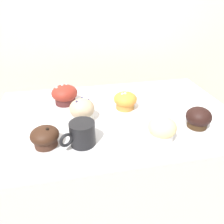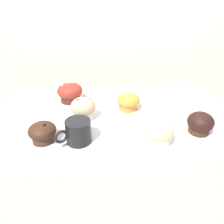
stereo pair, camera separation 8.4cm
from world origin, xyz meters
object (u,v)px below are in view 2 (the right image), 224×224
object	(u,v)px
muffin_back_left	(159,133)
muffin_back_right	(70,92)
coffee_cup	(78,131)
muffin_front_center	(83,109)
muffin_front_left	(128,101)
muffin_back_center	(43,132)
muffin_front_right	(200,123)

from	to	relation	value
muffin_back_left	muffin_back_right	bearing A→B (deg)	132.94
coffee_cup	muffin_front_center	bearing A→B (deg)	84.96
coffee_cup	muffin_front_left	bearing A→B (deg)	46.59
muffin_back_left	muffin_back_right	distance (m)	0.47
muffin_front_center	muffin_back_center	xyz separation A→B (m)	(-0.13, -0.14, -0.01)
muffin_front_right	coffee_cup	bearing A→B (deg)	-177.49
muffin_front_center	muffin_front_right	xyz separation A→B (m)	(0.42, -0.14, -0.01)
muffin_front_center	muffin_back_left	bearing A→B (deg)	-35.60
muffin_back_right	coffee_cup	distance (m)	0.32
muffin_front_left	coffee_cup	bearing A→B (deg)	-133.41
muffin_front_right	coffee_cup	world-z (taller)	coffee_cup
muffin_back_center	muffin_front_left	bearing A→B (deg)	31.63
muffin_front_center	coffee_cup	size ratio (longest dim) A/B	0.82
muffin_front_center	muffin_front_right	distance (m)	0.44
muffin_back_right	muffin_front_left	xyz separation A→B (m)	(0.26, -0.10, -0.01)
muffin_front_left	muffin_front_right	size ratio (longest dim) A/B	1.08
muffin_front_left	muffin_front_right	world-z (taller)	same
muffin_front_right	muffin_back_center	world-z (taller)	muffin_front_right
muffin_back_center	coffee_cup	world-z (taller)	coffee_cup
muffin_front_center	muffin_back_left	world-z (taller)	muffin_front_center
muffin_back_center	muffin_back_left	bearing A→B (deg)	-6.54
muffin_back_left	muffin_front_center	bearing A→B (deg)	144.40
muffin_front_center	muffin_back_right	size ratio (longest dim) A/B	0.85
muffin_back_left	coffee_cup	size ratio (longest dim) A/B	0.81
muffin_front_left	muffin_front_right	distance (m)	0.30
muffin_front_center	muffin_front_right	bearing A→B (deg)	-17.83
muffin_back_center	coffee_cup	xyz separation A→B (m)	(0.12, -0.02, 0.01)
muffin_front_right	muffin_front_left	bearing A→B (deg)	139.65
muffin_front_right	coffee_cup	distance (m)	0.44
muffin_front_right	coffee_cup	xyz separation A→B (m)	(-0.44, -0.02, 0.01)
muffin_back_right	coffee_cup	size ratio (longest dim) A/B	0.97
muffin_back_right	muffin_front_right	world-z (taller)	muffin_back_right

